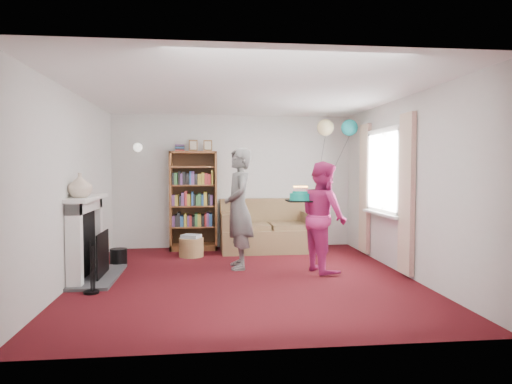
{
  "coord_description": "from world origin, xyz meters",
  "views": [
    {
      "loc": [
        -0.54,
        -6.16,
        1.5
      ],
      "look_at": [
        0.22,
        0.6,
        1.14
      ],
      "focal_mm": 32.0,
      "sensor_mm": 36.0,
      "label": 1
    }
  ],
  "objects": [
    {
      "name": "person_striped",
      "position": [
        -0.04,
        0.62,
        0.9
      ],
      "size": [
        0.47,
        0.68,
        1.8
      ],
      "primitive_type": "imported",
      "rotation": [
        0.0,
        0.0,
        -1.52
      ],
      "color": "black",
      "rests_on": "ground"
    },
    {
      "name": "balloons",
      "position": [
        1.8,
        1.75,
        2.22
      ],
      "size": [
        0.81,
        0.3,
        1.7
      ],
      "color": "#3F3F3F",
      "rests_on": "ground"
    },
    {
      "name": "wall_left",
      "position": [
        -2.26,
        0.0,
        1.25
      ],
      "size": [
        0.02,
        5.0,
        2.5
      ],
      "primitive_type": "cube",
      "color": "silver",
      "rests_on": "ground"
    },
    {
      "name": "wall_back",
      "position": [
        0.0,
        2.51,
        1.25
      ],
      "size": [
        4.5,
        0.02,
        2.5
      ],
      "primitive_type": "cube",
      "color": "silver",
      "rests_on": "ground"
    },
    {
      "name": "bookcase",
      "position": [
        -0.75,
        2.3,
        0.89
      ],
      "size": [
        0.86,
        0.42,
        2.02
      ],
      "color": "#472B14",
      "rests_on": "ground"
    },
    {
      "name": "sofa",
      "position": [
        0.62,
        2.07,
        0.35
      ],
      "size": [
        1.75,
        0.93,
        0.93
      ],
      "rotation": [
        0.0,
        0.0,
        0.02
      ],
      "color": "brown",
      "rests_on": "ground"
    },
    {
      "name": "window_bay",
      "position": [
        2.21,
        0.6,
        1.2
      ],
      "size": [
        0.14,
        2.02,
        2.2
      ],
      "color": "white",
      "rests_on": "ground"
    },
    {
      "name": "person_magenta",
      "position": [
        1.17,
        0.27,
        0.8
      ],
      "size": [
        0.76,
        0.89,
        1.6
      ],
      "primitive_type": "imported",
      "rotation": [
        0.0,
        0.0,
        1.8
      ],
      "color": "#AF2363",
      "rests_on": "ground"
    },
    {
      "name": "wicker_basket",
      "position": [
        -0.77,
        1.6,
        0.17
      ],
      "size": [
        0.42,
        0.42,
        0.37
      ],
      "rotation": [
        0.0,
        0.0,
        -0.44
      ],
      "color": "#896140",
      "rests_on": "ground"
    },
    {
      "name": "ceiling",
      "position": [
        0.0,
        0.0,
        2.5
      ],
      "size": [
        4.5,
        5.0,
        0.01
      ],
      "primitive_type": "cube",
      "color": "white",
      "rests_on": "wall_back"
    },
    {
      "name": "mantel_vase",
      "position": [
        -2.12,
        -0.15,
        1.28
      ],
      "size": [
        0.35,
        0.35,
        0.32
      ],
      "primitive_type": "imported",
      "rotation": [
        0.0,
        0.0,
        0.18
      ],
      "color": "beige",
      "rests_on": "fireplace"
    },
    {
      "name": "wall_sconce",
      "position": [
        -1.75,
        2.36,
        1.88
      ],
      "size": [
        0.16,
        0.23,
        0.16
      ],
      "color": "gold",
      "rests_on": "ground"
    },
    {
      "name": "birthday_cake",
      "position": [
        0.84,
        0.3,
        1.09
      ],
      "size": [
        0.38,
        0.38,
        0.22
      ],
      "rotation": [
        0.0,
        0.0,
        0.02
      ],
      "color": "black",
      "rests_on": "ground"
    },
    {
      "name": "fireplace",
      "position": [
        -2.09,
        0.19,
        0.51
      ],
      "size": [
        0.55,
        1.8,
        1.12
      ],
      "color": "#3F3F42",
      "rests_on": "ground"
    },
    {
      "name": "ground",
      "position": [
        0.0,
        0.0,
        0.0
      ],
      "size": [
        5.0,
        5.0,
        0.0
      ],
      "primitive_type": "plane",
      "color": "#380908",
      "rests_on": "ground"
    },
    {
      "name": "wall_right",
      "position": [
        2.26,
        0.0,
        1.25
      ],
      "size": [
        0.02,
        5.0,
        2.5
      ],
      "primitive_type": "cube",
      "color": "silver",
      "rests_on": "ground"
    }
  ]
}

